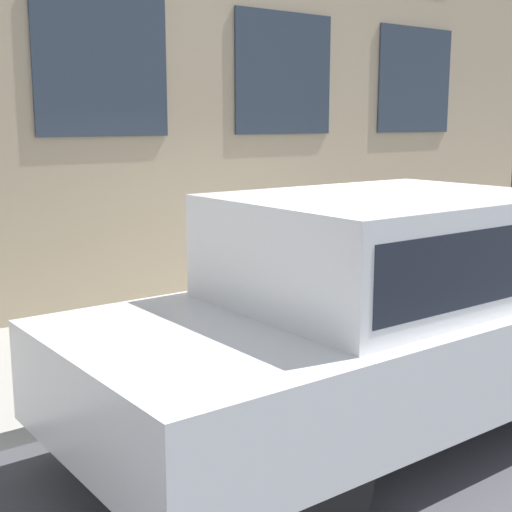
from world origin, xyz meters
name	(u,v)px	position (x,y,z in m)	size (l,w,h in m)	color
ground_plane	(348,357)	(0.00, 0.00, 0.00)	(80.00, 80.00, 0.00)	#47474C
sidewalk	(267,321)	(1.36, 0.00, 0.07)	(2.71, 60.00, 0.14)	#9E9B93
fire_hydrant	(279,308)	(0.40, 0.58, 0.53)	(0.27, 0.40, 0.76)	gray
person	(232,259)	(0.73, 0.93, 1.03)	(0.36, 0.24, 1.48)	#232328
parked_car_white_near	(387,303)	(-1.40, 0.98, 1.02)	(2.09, 5.10, 1.85)	black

